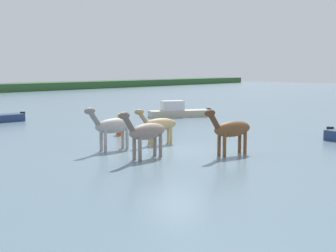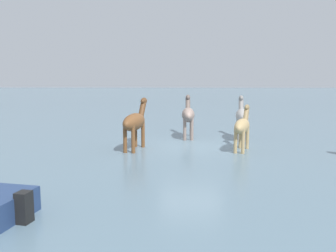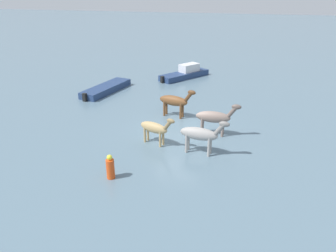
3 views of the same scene
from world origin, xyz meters
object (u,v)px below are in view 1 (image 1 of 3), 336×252
(horse_rear_stallion, at_px, (146,132))
(horse_pinto_flank, at_px, (159,124))
(horse_lead, at_px, (112,126))
(boat_motor_center, at_px, (178,113))
(buoy_channel_marker, at_px, (119,125))
(horse_chestnut_trailing, at_px, (231,129))

(horse_rear_stallion, bearing_deg, horse_pinto_flank, -145.08)
(horse_lead, height_order, horse_rear_stallion, horse_rear_stallion)
(horse_lead, distance_m, boat_motor_center, 14.00)
(horse_lead, xyz_separation_m, horse_rear_stallion, (-0.38, -2.38, 0.01))
(boat_motor_center, bearing_deg, buoy_channel_marker, 51.99)
(horse_lead, height_order, buoy_channel_marker, horse_lead)
(horse_lead, bearing_deg, buoy_channel_marker, -129.98)
(horse_pinto_flank, xyz_separation_m, buoy_channel_marker, (0.90, 3.66, -0.41))
(horse_lead, relative_size, horse_rear_stallion, 1.00)
(horse_rear_stallion, distance_m, buoy_channel_marker, 6.78)
(horse_lead, bearing_deg, horse_rear_stallion, 86.94)
(horse_pinto_flank, relative_size, boat_motor_center, 0.49)
(horse_lead, xyz_separation_m, horse_chestnut_trailing, (2.40, -4.46, 0.01))
(horse_lead, relative_size, boat_motor_center, 0.56)
(horse_lead, height_order, boat_motor_center, horse_lead)
(horse_chestnut_trailing, relative_size, boat_motor_center, 0.57)
(horse_chestnut_trailing, height_order, horse_rear_stallion, horse_chestnut_trailing)
(horse_pinto_flank, bearing_deg, boat_motor_center, -124.69)
(boat_motor_center, bearing_deg, horse_chestnut_trailing, 79.24)
(horse_chestnut_trailing, distance_m, horse_rear_stallion, 3.47)
(horse_lead, height_order, horse_pinto_flank, horse_lead)
(horse_chestnut_trailing, relative_size, horse_pinto_flank, 1.17)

